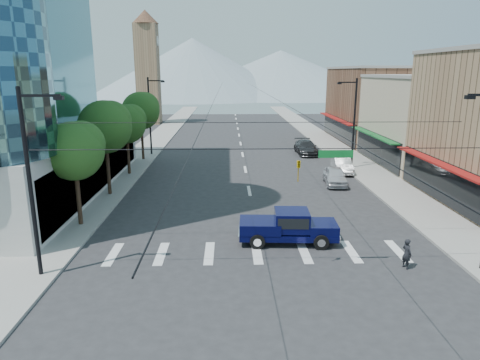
{
  "coord_description": "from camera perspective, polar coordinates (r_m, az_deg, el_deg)",
  "views": [
    {
      "loc": [
        -1.74,
        -20.12,
        9.61
      ],
      "look_at": [
        -1.0,
        5.88,
        3.0
      ],
      "focal_mm": 32.0,
      "sensor_mm": 36.0,
      "label": 1
    }
  ],
  "objects": [
    {
      "name": "ground",
      "position": [
        22.36,
        3.05,
        -11.21
      ],
      "size": [
        160.0,
        160.0,
        0.0
      ],
      "primitive_type": "plane",
      "color": "#28282B",
      "rests_on": "ground"
    },
    {
      "name": "sidewalk_left",
      "position": [
        61.73,
        -11.23,
        5.1
      ],
      "size": [
        4.0,
        120.0,
        0.15
      ],
      "primitive_type": "cube",
      "color": "gray",
      "rests_on": "ground"
    },
    {
      "name": "sidewalk_right",
      "position": [
        62.4,
        11.15,
        5.2
      ],
      "size": [
        4.0,
        120.0,
        0.15
      ],
      "primitive_type": "cube",
      "color": "gray",
      "rests_on": "ground"
    },
    {
      "name": "shop_mid",
      "position": [
        49.45,
        24.66,
        7.04
      ],
      "size": [
        12.0,
        14.0,
        9.0
      ],
      "primitive_type": "cube",
      "color": "tan",
      "rests_on": "ground"
    },
    {
      "name": "shop_far",
      "position": [
        64.09,
        18.45,
        9.42
      ],
      "size": [
        12.0,
        18.0,
        10.0
      ],
      "primitive_type": "cube",
      "color": "brown",
      "rests_on": "ground"
    },
    {
      "name": "clock_tower",
      "position": [
        83.44,
        -12.23,
        14.66
      ],
      "size": [
        4.8,
        4.8,
        20.4
      ],
      "color": "#8C6B4C",
      "rests_on": "ground"
    },
    {
      "name": "mountain_left",
      "position": [
        170.64,
        -6.3,
        14.65
      ],
      "size": [
        80.0,
        80.0,
        22.0
      ],
      "primitive_type": "cone",
      "color": "gray",
      "rests_on": "ground"
    },
    {
      "name": "mountain_right",
      "position": [
        181.43,
        5.41,
        14.01
      ],
      "size": [
        90.0,
        90.0,
        18.0
      ],
      "primitive_type": "cone",
      "color": "gray",
      "rests_on": "ground"
    },
    {
      "name": "tree_near",
      "position": [
        28.21,
        -20.97,
        3.89
      ],
      "size": [
        3.65,
        3.64,
        6.71
      ],
      "color": "black",
      "rests_on": "ground"
    },
    {
      "name": "tree_midnear",
      "position": [
        34.73,
        -17.34,
        6.98
      ],
      "size": [
        4.09,
        4.09,
        7.52
      ],
      "color": "black",
      "rests_on": "ground"
    },
    {
      "name": "tree_midfar",
      "position": [
        41.54,
        -14.73,
        7.42
      ],
      "size": [
        3.65,
        3.64,
        6.71
      ],
      "color": "black",
      "rests_on": "ground"
    },
    {
      "name": "tree_far",
      "position": [
        48.3,
        -12.93,
        9.14
      ],
      "size": [
        4.09,
        4.09,
        7.52
      ],
      "color": "black",
      "rests_on": "ground"
    },
    {
      "name": "signal_rig",
      "position": [
        19.85,
        4.01,
        -0.27
      ],
      "size": [
        21.8,
        0.2,
        9.0
      ],
      "color": "black",
      "rests_on": "ground"
    },
    {
      "name": "lamp_pole_nw",
      "position": [
        51.12,
        -11.82,
        8.72
      ],
      "size": [
        2.0,
        0.25,
        9.0
      ],
      "color": "black",
      "rests_on": "ground"
    },
    {
      "name": "lamp_pole_ne",
      "position": [
        44.16,
        14.83,
        7.72
      ],
      "size": [
        2.0,
        0.25,
        9.0
      ],
      "color": "black",
      "rests_on": "ground"
    },
    {
      "name": "pickup_truck",
      "position": [
        24.82,
        6.37,
        -6.13
      ],
      "size": [
        5.77,
        2.45,
        1.92
      ],
      "rotation": [
        0.0,
        0.0,
        -0.05
      ],
      "color": "#070835",
      "rests_on": "ground"
    },
    {
      "name": "pedestrian",
      "position": [
        23.22,
        21.34,
        -9.13
      ],
      "size": [
        0.55,
        0.67,
        1.56
      ],
      "primitive_type": "imported",
      "rotation": [
        0.0,
        0.0,
        1.93
      ],
      "color": "black",
      "rests_on": "ground"
    },
    {
      "name": "parked_car_near",
      "position": [
        38.21,
        12.56,
        0.53
      ],
      "size": [
        2.24,
        4.64,
        1.53
      ],
      "primitive_type": "imported",
      "rotation": [
        0.0,
        0.0,
        -0.1
      ],
      "color": "silver",
      "rests_on": "ground"
    },
    {
      "name": "parked_car_mid",
      "position": [
        42.95,
        13.44,
        1.96
      ],
      "size": [
        1.92,
        4.66,
        1.5
      ],
      "primitive_type": "imported",
      "rotation": [
        0.0,
        0.0,
        -0.07
      ],
      "color": "silver",
      "rests_on": "ground"
    },
    {
      "name": "parked_car_far",
      "position": [
        51.81,
        8.8,
        4.31
      ],
      "size": [
        2.37,
        5.62,
        1.62
      ],
      "primitive_type": "imported",
      "rotation": [
        0.0,
        0.0,
        0.02
      ],
      "color": "#2A2B2D",
      "rests_on": "ground"
    }
  ]
}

